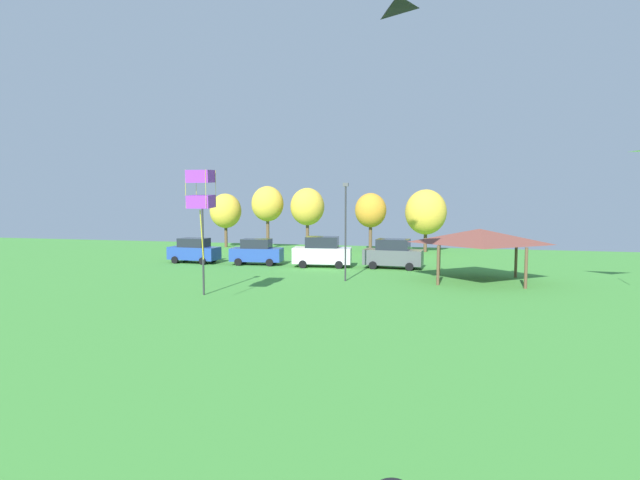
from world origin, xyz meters
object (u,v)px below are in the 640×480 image
treeline_tree_4 (426,212)px  light_post_0 (346,226)px  treeline_tree_0 (226,211)px  kite_flying_5 (201,189)px  parked_car_second_from_left (257,252)px  parked_car_third_from_left (322,252)px  kite_flying_3 (420,25)px  light_post_1 (203,242)px  treeline_tree_3 (371,211)px  parked_car_leftmost (194,251)px  parked_car_rightmost_in_row (393,254)px  treeline_tree_2 (307,207)px  treeline_tree_1 (268,204)px  park_pavilion (480,236)px

treeline_tree_4 → light_post_0: bearing=-102.3°
treeline_tree_0 → treeline_tree_4: 23.01m
treeline_tree_4 → kite_flying_5: bearing=-108.2°
parked_car_second_from_left → parked_car_third_from_left: (5.80, 0.00, 0.13)m
light_post_0 → kite_flying_3: bearing=-66.0°
parked_car_second_from_left → treeline_tree_4: (13.61, 14.29, 3.15)m
parked_car_third_from_left → light_post_1: (-3.80, -13.56, 1.89)m
kite_flying_5 → parked_car_second_from_left: bearing=101.9°
treeline_tree_0 → treeline_tree_3: size_ratio=1.00×
parked_car_third_from_left → treeline_tree_4: bearing=54.7°
parked_car_leftmost → light_post_1: bearing=-56.2°
parked_car_leftmost → parked_car_second_from_left: parked_car_second_from_left is taller
treeline_tree_4 → treeline_tree_0: bearing=-179.7°
parked_car_rightmost_in_row → light_post_0: light_post_0 is taller
kite_flying_5 → kite_flying_3: bearing=-11.8°
treeline_tree_4 → parked_car_second_from_left: bearing=-133.6°
treeline_tree_2 → treeline_tree_4: size_ratio=1.03×
kite_flying_5 → parked_car_second_from_left: kite_flying_5 is taller
kite_flying_5 → treeline_tree_1: treeline_tree_1 is taller
kite_flying_5 → treeline_tree_1: (-7.52, 30.30, -1.03)m
kite_flying_3 → treeline_tree_4: size_ratio=0.33×
treeline_tree_2 → park_pavilion: bearing=-46.9°
parked_car_rightmost_in_row → parked_car_third_from_left: bearing=-171.3°
treeline_tree_2 → light_post_0: bearing=-67.7°
parked_car_second_from_left → treeline_tree_4: bearing=41.0°
treeline_tree_1 → treeline_tree_3: (11.88, -0.46, -0.67)m
parked_car_rightmost_in_row → light_post_1: bearing=-120.6°
kite_flying_3 → light_post_0: kite_flying_3 is taller
treeline_tree_2 → treeline_tree_4: (13.03, 0.16, -0.52)m
treeline_tree_0 → treeline_tree_3: 17.27m
parked_car_rightmost_in_row → light_post_1: size_ratio=0.88×
parked_car_second_from_left → treeline_tree_2: bearing=82.2°
kite_flying_5 → parked_car_rightmost_in_row: (8.10, 17.05, -4.93)m
parked_car_third_from_left → light_post_0: bearing=-70.2°
treeline_tree_3 → treeline_tree_4: size_ratio=0.94×
kite_flying_3 → light_post_1: size_ratio=0.40×
light_post_1 → treeline_tree_1: size_ratio=0.77×
treeline_tree_3 → parked_car_third_from_left: bearing=-98.8°
parked_car_leftmost → treeline_tree_2: bearing=69.5°
parked_car_second_from_left → parked_car_rightmost_in_row: bearing=-2.9°
parked_car_second_from_left → light_post_1: size_ratio=0.83×
parked_car_rightmost_in_row → treeline_tree_3: 13.72m
parked_car_leftmost → treeline_tree_4: treeline_tree_4 is taller
kite_flying_5 → light_post_0: bearing=60.7°
kite_flying_5 → light_post_0: kite_flying_5 is taller
kite_flying_3 → parked_car_second_from_left: 26.42m
light_post_0 → treeline_tree_2: size_ratio=0.97×
parked_car_third_from_left → treeline_tree_2: (-5.22, 14.13, 3.53)m
park_pavilion → treeline_tree_0: (-27.34, 18.57, 1.17)m
kite_flying_5 → treeline_tree_0: (-12.89, 30.70, -1.86)m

